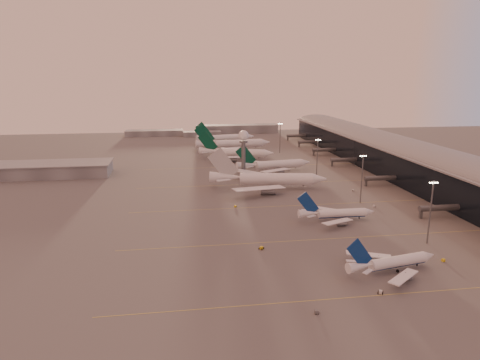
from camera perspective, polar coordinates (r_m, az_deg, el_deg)
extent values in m
plane|color=#5F5C5C|center=(159.35, 5.37, -9.56)|extent=(700.00, 700.00, 0.00)
cube|color=gold|center=(140.46, 21.28, -13.89)|extent=(180.00, 0.25, 0.02)
cube|color=gold|center=(177.12, 14.15, -7.47)|extent=(180.00, 0.25, 0.02)
cube|color=gold|center=(216.94, 9.67, -3.27)|extent=(180.00, 0.25, 0.02)
cube|color=gold|center=(258.46, 6.63, -0.37)|extent=(180.00, 0.25, 0.02)
cube|color=gold|center=(305.76, 4.23, 1.91)|extent=(180.00, 0.25, 0.02)
cube|color=black|center=(294.99, 20.98, 2.36)|extent=(36.00, 360.00, 18.00)
cylinder|color=slate|center=(293.47, 21.13, 4.08)|extent=(10.08, 360.00, 10.08)
cube|color=slate|center=(293.44, 21.14, 4.12)|extent=(40.00, 362.00, 0.80)
cylinder|color=#55575C|center=(214.83, 25.33, -3.36)|extent=(22.00, 2.80, 2.80)
cube|color=#55575C|center=(210.18, 22.99, -4.14)|extent=(1.20, 1.20, 4.40)
cylinder|color=#55575C|center=(263.10, 18.46, 0.25)|extent=(22.00, 2.80, 2.80)
cube|color=#55575C|center=(259.31, 16.45, -0.31)|extent=(1.20, 1.20, 4.40)
cylinder|color=#55575C|center=(312.85, 13.92, 2.65)|extent=(22.00, 2.80, 2.80)
cube|color=#55575C|center=(309.67, 12.18, 2.20)|extent=(1.20, 1.20, 4.40)
cylinder|color=#55575C|center=(351.40, 11.36, 3.98)|extent=(22.00, 2.80, 2.80)
cube|color=#55575C|center=(348.57, 9.79, 3.59)|extent=(1.20, 1.20, 4.40)
cylinder|color=#55575C|center=(390.66, 9.31, 5.05)|extent=(22.00, 2.80, 2.80)
cube|color=#55575C|center=(388.12, 7.88, 4.70)|extent=(1.20, 1.20, 4.40)
cylinder|color=#55575C|center=(428.54, 7.70, 5.87)|extent=(22.00, 2.80, 2.80)
cube|color=#55575C|center=(426.22, 6.39, 5.56)|extent=(1.20, 1.20, 4.40)
cube|color=slate|center=(300.08, -24.50, 1.23)|extent=(80.00, 25.00, 8.00)
cube|color=slate|center=(299.28, -24.58, 2.01)|extent=(82.00, 27.00, 0.60)
cylinder|color=#55575C|center=(270.09, 0.46, 2.73)|extent=(2.60, 2.60, 22.00)
cylinder|color=#55575C|center=(268.10, 0.47, 5.14)|extent=(5.20, 5.20, 1.20)
sphere|color=white|center=(267.54, 0.47, 5.96)|extent=(6.40, 6.40, 6.40)
cylinder|color=#55575C|center=(267.06, 0.47, 6.75)|extent=(0.16, 0.16, 2.00)
cylinder|color=#55575C|center=(177.41, 24.04, -3.98)|extent=(0.56, 0.56, 25.00)
cube|color=#55575C|center=(174.36, 24.42, -0.22)|extent=(3.60, 0.25, 0.25)
sphere|color=#FFEABF|center=(173.65, 23.99, -0.36)|extent=(0.56, 0.56, 0.56)
sphere|color=#FFEABF|center=(174.18, 24.27, -0.35)|extent=(0.56, 0.56, 0.56)
sphere|color=#FFEABF|center=(174.72, 24.55, -0.34)|extent=(0.56, 0.56, 0.56)
sphere|color=#FFEABF|center=(175.26, 24.82, -0.32)|extent=(0.56, 0.56, 0.56)
cylinder|color=#55575C|center=(222.60, 15.94, 0.16)|extent=(0.56, 0.56, 25.00)
cube|color=#55575C|center=(220.18, 16.14, 3.20)|extent=(3.60, 0.25, 0.25)
sphere|color=#FFEABF|center=(219.63, 15.78, 3.09)|extent=(0.56, 0.56, 0.56)
sphere|color=#FFEABF|center=(220.04, 16.02, 3.09)|extent=(0.56, 0.56, 0.56)
sphere|color=#FFEABF|center=(220.45, 16.25, 3.10)|extent=(0.56, 0.56, 0.56)
sphere|color=#FFEABF|center=(220.87, 16.49, 3.10)|extent=(0.56, 0.56, 0.56)
cylinder|color=#55575C|center=(270.83, 10.26, 2.86)|extent=(0.56, 0.56, 25.00)
cube|color=#55575C|center=(268.84, 10.37, 5.37)|extent=(3.60, 0.25, 0.25)
sphere|color=#FFEABF|center=(268.42, 10.06, 5.28)|extent=(0.56, 0.56, 0.56)
sphere|color=#FFEABF|center=(268.74, 10.26, 5.28)|extent=(0.56, 0.56, 0.56)
sphere|color=#FFEABF|center=(269.06, 10.46, 5.29)|extent=(0.56, 0.56, 0.56)
sphere|color=#FFEABF|center=(269.38, 10.67, 5.29)|extent=(0.56, 0.56, 0.56)
cylinder|color=#55575C|center=(355.58, 5.37, 5.61)|extent=(0.56, 0.56, 25.00)
cube|color=#55575C|center=(354.07, 5.41, 7.54)|extent=(3.60, 0.25, 0.25)
sphere|color=#FFEABF|center=(353.77, 5.17, 7.47)|extent=(0.56, 0.56, 0.56)
sphere|color=#FFEABF|center=(354.00, 5.33, 7.47)|extent=(0.56, 0.56, 0.56)
sphere|color=#FFEABF|center=(354.24, 5.49, 7.47)|extent=(0.56, 0.56, 0.56)
sphere|color=#FFEABF|center=(354.47, 5.65, 7.47)|extent=(0.56, 0.56, 0.56)
cube|color=slate|center=(466.39, -11.35, 6.19)|extent=(60.00, 18.00, 6.00)
cube|color=slate|center=(480.01, -0.44, 6.85)|extent=(90.00, 20.00, 9.00)
cube|color=slate|center=(456.63, -5.09, 6.18)|extent=(40.00, 15.00, 5.00)
cylinder|color=white|center=(152.86, 20.33, -10.27)|extent=(21.35, 7.59, 3.58)
cylinder|color=navy|center=(153.18, 20.30, -10.55)|extent=(20.74, 6.53, 2.58)
cone|color=white|center=(160.80, 23.83, -9.39)|extent=(4.69, 4.30, 3.58)
cone|color=white|center=(144.09, 15.67, -11.21)|extent=(9.35, 5.23, 3.58)
cube|color=white|center=(143.97, 20.95, -12.14)|extent=(14.03, 12.35, 1.13)
cylinder|color=gray|center=(147.63, 21.15, -12.19)|extent=(4.45, 3.07, 2.33)
cube|color=gray|center=(147.20, 21.18, -11.84)|extent=(0.32, 0.29, 1.43)
cube|color=white|center=(156.35, 16.76, -9.68)|extent=(15.60, 7.79, 1.13)
cylinder|color=gray|center=(156.95, 17.94, -10.33)|extent=(4.45, 3.07, 2.33)
cube|color=gray|center=(156.55, 17.96, -9.99)|extent=(0.32, 0.29, 1.43)
cube|color=navy|center=(142.07, 15.64, -9.62)|extent=(9.71, 2.23, 10.68)
cube|color=white|center=(141.11, 16.64, -11.80)|extent=(4.17, 3.68, 0.24)
cube|color=white|center=(147.08, 14.76, -10.58)|extent=(4.33, 2.52, 0.24)
cylinder|color=black|center=(158.80, 22.52, -10.52)|extent=(0.47, 0.47, 0.94)
cylinder|color=black|center=(154.25, 19.26, -10.93)|extent=(1.11, 0.66, 1.04)
cylinder|color=black|center=(151.38, 20.25, -11.51)|extent=(1.11, 0.66, 1.04)
cylinder|color=white|center=(195.79, 13.43, -4.43)|extent=(21.57, 4.01, 3.66)
cylinder|color=navy|center=(196.05, 13.41, -4.66)|extent=(21.13, 2.98, 2.64)
cone|color=white|center=(200.64, 16.87, -4.21)|extent=(4.22, 3.73, 3.66)
cone|color=white|center=(190.85, 9.13, -4.56)|extent=(9.08, 3.81, 3.66)
cube|color=white|center=(186.21, 12.86, -5.57)|extent=(15.50, 10.30, 1.15)
cylinder|color=gray|center=(189.53, 13.36, -5.78)|extent=(4.20, 2.45, 2.38)
cube|color=gray|center=(189.20, 13.38, -5.49)|extent=(0.29, 0.25, 1.47)
cube|color=white|center=(202.29, 11.12, -3.90)|extent=(15.37, 10.68, 1.15)
cylinder|color=gray|center=(201.73, 12.00, -4.50)|extent=(4.20, 2.45, 2.38)
cube|color=gray|center=(201.41, 12.01, -4.22)|extent=(0.29, 0.25, 1.47)
cube|color=navy|center=(189.36, 9.05, -3.26)|extent=(10.06, 0.50, 10.92)
cube|color=white|center=(187.06, 9.50, -4.93)|extent=(4.43, 3.18, 0.24)
cube|color=white|center=(194.62, 8.79, -4.15)|extent=(4.42, 3.28, 0.24)
cylinder|color=black|center=(199.57, 15.59, -4.98)|extent=(0.48, 0.48, 0.96)
cylinder|color=black|center=(197.84, 12.70, -4.95)|extent=(1.07, 0.50, 1.06)
cylinder|color=black|center=(194.09, 13.13, -5.34)|extent=(1.07, 0.50, 1.06)
cylinder|color=white|center=(243.64, 4.82, -0.13)|extent=(41.50, 13.14, 6.41)
cylinder|color=white|center=(244.00, 4.81, -0.46)|extent=(40.39, 11.23, 4.61)
cone|color=white|center=(246.42, 10.51, -0.16)|extent=(8.89, 7.64, 6.41)
cone|color=white|center=(243.34, -2.03, 0.08)|extent=(18.02, 9.18, 6.41)
cube|color=white|center=(227.00, 2.55, -1.44)|extent=(30.08, 15.77, 1.90)
cylinder|color=gray|center=(231.75, 3.75, -1.80)|extent=(8.52, 5.43, 4.16)
cube|color=gray|center=(231.35, 3.76, -1.45)|extent=(0.35, 0.31, 2.56)
cube|color=white|center=(260.04, 2.39, 0.55)|extent=(27.49, 23.35, 1.90)
cylinder|color=gray|center=(256.90, 3.50, -0.23)|extent=(8.52, 5.43, 4.16)
cube|color=gray|center=(256.54, 3.51, 0.09)|extent=(0.35, 0.31, 2.56)
cube|color=#B5B8BD|center=(241.70, -2.25, 1.83)|extent=(17.57, 3.31, 19.02)
cube|color=white|center=(235.63, -2.22, -0.34)|extent=(8.45, 5.10, 0.26)
cube|color=white|center=(251.02, -2.01, 0.55)|extent=(8.19, 7.04, 0.26)
cylinder|color=black|center=(246.10, 8.42, -1.04)|extent=(0.52, 0.52, 1.03)
cylinder|color=black|center=(246.62, 4.00, -0.88)|extent=(1.21, 0.70, 1.14)
cylinder|color=black|center=(242.23, 4.05, -1.15)|extent=(1.21, 0.70, 1.14)
cylinder|color=white|center=(289.03, 5.24, 1.93)|extent=(32.65, 9.83, 5.20)
cylinder|color=white|center=(289.28, 5.23, 1.70)|extent=(31.80, 8.29, 3.74)
cone|color=white|center=(296.65, 8.69, 2.14)|extent=(6.93, 6.05, 5.20)
cone|color=white|center=(281.29, 0.91, 1.79)|extent=(14.13, 7.11, 5.20)
cube|color=white|center=(274.04, 4.75, 1.08)|extent=(22.07, 18.24, 1.54)
cylinder|color=gray|center=(278.85, 5.25, 0.84)|extent=(6.66, 4.25, 3.38)
cube|color=gray|center=(278.58, 5.26, 1.09)|extent=(0.30, 0.26, 2.08)
cube|color=white|center=(298.86, 2.85, 2.19)|extent=(23.87, 12.98, 1.54)
cylinder|color=gray|center=(297.68, 3.77, 1.71)|extent=(6.66, 4.25, 3.38)
cube|color=gray|center=(297.43, 3.77, 1.94)|extent=(0.30, 0.26, 2.08)
cube|color=#06402B|center=(279.86, 0.78, 3.02)|extent=(14.20, 2.39, 15.39)
cube|color=white|center=(275.39, 1.26, 1.55)|extent=(6.47, 5.45, 0.22)
cube|color=white|center=(287.02, 0.49, 2.06)|extent=(6.66, 4.12, 0.22)
cylinder|color=black|center=(294.43, 7.44, 1.45)|extent=(0.45, 0.45, 0.90)
cylinder|color=black|center=(290.55, 4.60, 1.36)|extent=(1.04, 0.59, 0.99)
cylinder|color=black|center=(286.97, 4.89, 1.20)|extent=(1.04, 0.59, 0.99)
cylinder|color=white|center=(327.72, 0.17, 3.48)|extent=(35.83, 15.51, 5.75)
cylinder|color=white|center=(327.95, 0.17, 3.25)|extent=(34.70, 13.76, 4.14)
cone|color=white|center=(325.59, 3.89, 3.37)|extent=(8.23, 7.45, 5.75)
cone|color=white|center=(331.88, -4.17, 3.70)|extent=(15.96, 9.71, 5.75)
cube|color=white|center=(314.65, -1.78, 2.85)|extent=(26.56, 11.13, 1.70)
cylinder|color=gray|center=(317.85, -0.90, 2.53)|extent=(7.67, 5.52, 3.74)
cube|color=gray|center=(317.59, -0.90, 2.77)|extent=(0.35, 0.32, 2.30)
cube|color=white|center=(343.74, -0.94, 3.79)|extent=(22.72, 22.36, 1.70)
cylinder|color=gray|center=(340.08, -0.31, 3.28)|extent=(7.67, 5.52, 3.74)
cube|color=gray|center=(339.84, -0.31, 3.51)|extent=(0.35, 0.32, 2.30)
cube|color=#06402B|center=(330.90, -4.31, 4.87)|extent=(15.28, 4.76, 17.01)
cube|color=white|center=(325.28, -4.46, 3.51)|extent=(7.24, 3.72, 0.25)
cube|color=white|center=(338.56, -3.97, 3.93)|extent=(6.85, 6.56, 0.25)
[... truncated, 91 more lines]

